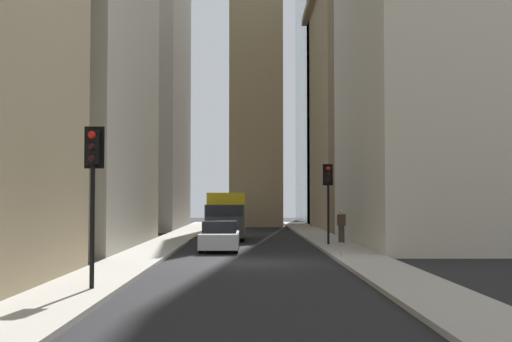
# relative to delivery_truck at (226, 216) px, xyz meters

# --- Properties ---
(ground_plane) EXTENTS (135.00, 135.00, 0.00)m
(ground_plane) POSITION_rel_delivery_truck_xyz_m (-15.49, -1.40, -1.46)
(ground_plane) COLOR black
(sidewalk_right) EXTENTS (90.00, 2.20, 0.14)m
(sidewalk_right) POSITION_rel_delivery_truck_xyz_m (-15.49, 3.10, -1.39)
(sidewalk_right) COLOR #A8A399
(sidewalk_right) RESTS_ON ground_plane
(sidewalk_left) EXTENTS (90.00, 2.20, 0.14)m
(sidewalk_left) POSITION_rel_delivery_truck_xyz_m (-15.49, -5.90, -1.39)
(sidewalk_left) COLOR #A8A399
(sidewalk_left) RESTS_ON ground_plane
(building_left_far) EXTENTS (17.77, 10.50, 22.11)m
(building_left_far) POSITION_rel_delivery_truck_xyz_m (15.59, -11.99, 9.61)
(building_left_far) COLOR #9E8966
(building_left_far) RESTS_ON ground_plane
(building_left_midfar) EXTENTS (16.86, 10.50, 25.38)m
(building_left_midfar) POSITION_rel_delivery_truck_xyz_m (-5.39, -11.99, 11.24)
(building_left_midfar) COLOR beige
(building_left_midfar) RESTS_ON ground_plane
(building_right_far) EXTENTS (15.56, 10.00, 25.71)m
(building_right_far) POSITION_rel_delivery_truck_xyz_m (16.20, 9.20, 11.39)
(building_right_far) COLOR gray
(building_right_far) RESTS_ON ground_plane
(church_spire) EXTENTS (5.28, 5.28, 33.01)m
(church_spire) POSITION_rel_delivery_truck_xyz_m (21.24, -2.02, 15.77)
(church_spire) COLOR #9E8966
(church_spire) RESTS_ON ground_plane
(delivery_truck) EXTENTS (6.46, 2.25, 2.84)m
(delivery_truck) POSITION_rel_delivery_truck_xyz_m (0.00, 0.00, 0.00)
(delivery_truck) COLOR yellow
(delivery_truck) RESTS_ON ground_plane
(sedan_silver) EXTENTS (4.30, 1.78, 1.42)m
(sedan_silver) POSITION_rel_delivery_truck_xyz_m (-9.47, -0.00, -0.80)
(sedan_silver) COLOR #B7BABF
(sedan_silver) RESTS_ON ground_plane
(traffic_light_foreground) EXTENTS (0.43, 0.52, 4.19)m
(traffic_light_foreground) POSITION_rel_delivery_truck_xyz_m (-24.41, 2.67, 1.76)
(traffic_light_foreground) COLOR black
(traffic_light_foreground) RESTS_ON sidewalk_right
(traffic_light_midblock) EXTENTS (0.43, 0.52, 4.13)m
(traffic_light_midblock) POSITION_rel_delivery_truck_xyz_m (-6.71, -5.46, 1.72)
(traffic_light_midblock) COLOR black
(traffic_light_midblock) RESTS_ON sidewalk_left
(pedestrian) EXTENTS (0.26, 0.44, 1.76)m
(pedestrian) POSITION_rel_delivery_truck_xyz_m (-5.00, -6.36, -0.36)
(pedestrian) COLOR #473D33
(pedestrian) RESTS_ON sidewalk_left
(discarded_bottle) EXTENTS (0.07, 0.07, 0.27)m
(discarded_bottle) POSITION_rel_delivery_truck_xyz_m (-14.46, -5.08, -1.21)
(discarded_bottle) COLOR #999EA3
(discarded_bottle) RESTS_ON sidewalk_left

